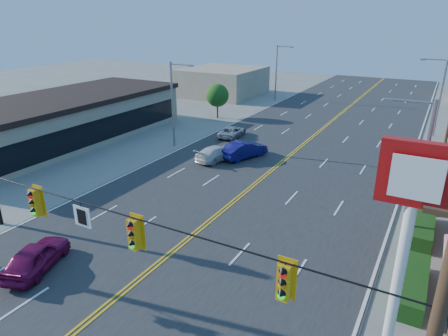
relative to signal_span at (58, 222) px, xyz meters
The scene contains 15 objects.
ground 4.89m from the signal_span, ahead, with size 160.00×160.00×0.00m, color gray.
road 20.58m from the signal_span, 89.66° to the left, with size 20.00×120.00×0.06m, color #2D2D30.
signal_span is the anchor object (origin of this frame).
kfc_pylon 11.87m from the signal_span, 19.78° to the left, with size 2.20×0.36×8.50m.
strip_mall 28.46m from the signal_span, 140.56° to the left, with size 10.40×26.40×4.40m.
streetlight_se 17.76m from the signal_span, 52.06° to the left, with size 2.55×0.25×8.00m.
streetlight_ne 39.54m from the signal_span, 73.98° to the left, with size 2.55×0.25×8.00m.
streetlight_sw 24.46m from the signal_span, 115.88° to the left, with size 2.55×0.25×8.00m.
streetlight_nw 49.17m from the signal_span, 102.54° to the left, with size 2.55×0.25×8.00m.
tree_west 36.42m from the signal_span, 110.75° to the left, with size 2.80×2.80×4.20m.
bld_west_far 52.03m from the signal_span, 112.50° to the left, with size 11.00×12.00×4.20m, color tan.
car_magenta 6.72m from the signal_span, 157.63° to the left, with size 1.63×4.05×1.38m, color maroon.
car_blue 22.60m from the signal_span, 98.53° to the left, with size 1.58×4.53×1.49m, color #110F59.
car_white 21.34m from the signal_span, 103.94° to the left, with size 1.78×4.38×1.27m, color silver.
car_silver 28.56m from the signal_span, 104.90° to the left, with size 1.87×4.05×1.12m, color #B3B4B9.
Camera 1 is at (11.28, -8.25, 11.83)m, focal length 32.00 mm.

